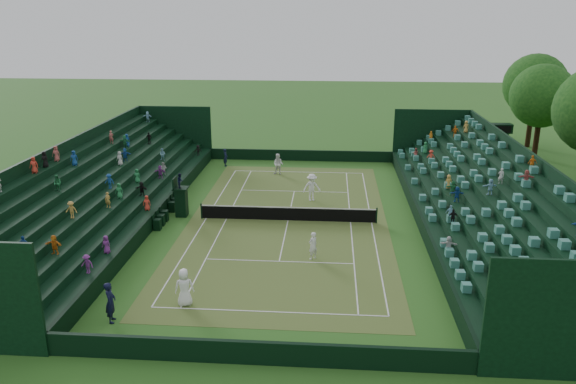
# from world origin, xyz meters

# --- Properties ---
(ground) EXTENTS (160.00, 160.00, 0.00)m
(ground) POSITION_xyz_m (0.00, 0.00, 0.00)
(ground) COLOR #2E6620
(ground) RESTS_ON ground
(court_surface) EXTENTS (12.97, 26.77, 0.01)m
(court_surface) POSITION_xyz_m (0.00, 0.00, 0.01)
(court_surface) COLOR #326722
(court_surface) RESTS_ON ground
(perimeter_wall_north) EXTENTS (17.17, 0.20, 1.00)m
(perimeter_wall_north) POSITION_xyz_m (0.00, 15.88, 0.50)
(perimeter_wall_north) COLOR black
(perimeter_wall_north) RESTS_ON ground
(perimeter_wall_south) EXTENTS (17.17, 0.20, 1.00)m
(perimeter_wall_south) POSITION_xyz_m (0.00, -15.88, 0.50)
(perimeter_wall_south) COLOR black
(perimeter_wall_south) RESTS_ON ground
(perimeter_wall_east) EXTENTS (0.20, 31.77, 1.00)m
(perimeter_wall_east) POSITION_xyz_m (8.48, 0.00, 0.50)
(perimeter_wall_east) COLOR black
(perimeter_wall_east) RESTS_ON ground
(perimeter_wall_west) EXTENTS (0.20, 31.77, 1.00)m
(perimeter_wall_west) POSITION_xyz_m (-8.48, 0.00, 0.50)
(perimeter_wall_west) COLOR black
(perimeter_wall_west) RESTS_ON ground
(north_grandstand) EXTENTS (6.60, 32.00, 4.90)m
(north_grandstand) POSITION_xyz_m (12.66, 0.00, 1.55)
(north_grandstand) COLOR black
(north_grandstand) RESTS_ON ground
(south_grandstand) EXTENTS (6.60, 32.00, 4.90)m
(south_grandstand) POSITION_xyz_m (-12.66, 0.00, 1.55)
(south_grandstand) COLOR black
(south_grandstand) RESTS_ON ground
(tennis_net) EXTENTS (11.67, 0.10, 1.06)m
(tennis_net) POSITION_xyz_m (0.00, 0.00, 0.53)
(tennis_net) COLOR black
(tennis_net) RESTS_ON ground
(scoreboard_tower) EXTENTS (2.00, 1.00, 3.70)m
(scoreboard_tower) POSITION_xyz_m (17.75, 16.00, 3.14)
(scoreboard_tower) COLOR black
(scoreboard_tower) RESTS_ON ground
(umpire_chair) EXTENTS (0.95, 0.95, 2.99)m
(umpire_chair) POSITION_xyz_m (-7.23, 0.40, 1.28)
(umpire_chair) COLOR black
(umpire_chair) RESTS_ON ground
(courtside_chairs) EXTENTS (0.48, 5.45, 1.03)m
(courtside_chairs) POSITION_xyz_m (-8.13, 0.27, 0.39)
(courtside_chairs) COLOR black
(courtside_chairs) RESTS_ON ground
(player_near_west) EXTENTS (1.01, 0.79, 1.84)m
(player_near_west) POSITION_xyz_m (-3.97, -11.53, 0.92)
(player_near_west) COLOR white
(player_near_west) RESTS_ON ground
(player_near_east) EXTENTS (0.69, 0.68, 1.60)m
(player_near_east) POSITION_xyz_m (1.83, -5.89, 0.80)
(player_near_east) COLOR white
(player_near_east) RESTS_ON ground
(player_far_west) EXTENTS (1.01, 0.86, 1.80)m
(player_far_west) POSITION_xyz_m (-1.66, 11.04, 0.90)
(player_far_west) COLOR silver
(player_far_west) RESTS_ON ground
(player_far_east) EXTENTS (1.45, 1.04, 2.02)m
(player_far_east) POSITION_xyz_m (1.41, 4.32, 1.01)
(player_far_east) COLOR white
(player_far_east) RESTS_ON ground
(line_judge_north) EXTENTS (0.38, 0.57, 1.57)m
(line_judge_north) POSITION_xyz_m (-6.62, 13.43, 0.78)
(line_judge_north) COLOR black
(line_judge_north) RESTS_ON ground
(line_judge_south) EXTENTS (0.58, 0.77, 1.90)m
(line_judge_south) POSITION_xyz_m (-6.85, -13.22, 0.95)
(line_judge_south) COLOR black
(line_judge_south) RESTS_ON ground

